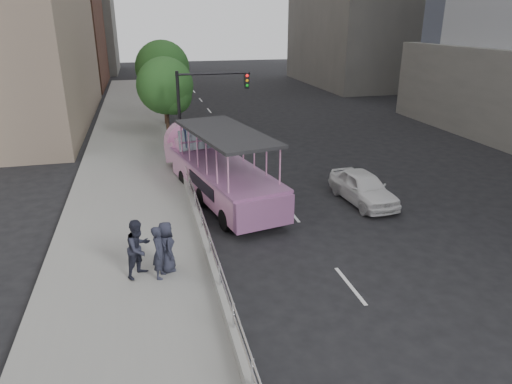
# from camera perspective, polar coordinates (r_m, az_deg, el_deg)

# --- Properties ---
(ground) EXTENTS (160.00, 160.00, 0.00)m
(ground) POSITION_cam_1_polar(r_m,az_deg,el_deg) (16.18, 5.43, -8.33)
(ground) COLOR black
(sidewalk) EXTENTS (5.50, 80.00, 0.30)m
(sidewalk) POSITION_cam_1_polar(r_m,az_deg,el_deg) (24.54, -15.32, 1.78)
(sidewalk) COLOR gray
(sidewalk) RESTS_ON ground
(kerb_wall) EXTENTS (0.24, 30.00, 0.36)m
(kerb_wall) POSITION_cam_1_polar(r_m,az_deg,el_deg) (17.06, -6.75, -4.95)
(kerb_wall) COLOR #9A9A95
(kerb_wall) RESTS_ON sidewalk
(guardrail) EXTENTS (0.07, 22.00, 0.71)m
(guardrail) POSITION_cam_1_polar(r_m,az_deg,el_deg) (16.78, -6.84, -2.91)
(guardrail) COLOR silver
(guardrail) RESTS_ON kerb_wall
(duck_boat) EXTENTS (4.43, 10.38, 3.36)m
(duck_boat) POSITION_cam_1_polar(r_m,az_deg,el_deg) (21.49, -5.09, 2.85)
(duck_boat) COLOR black
(duck_boat) RESTS_ON ground
(car) EXTENTS (1.98, 4.29, 1.43)m
(car) POSITION_cam_1_polar(r_m,az_deg,el_deg) (21.20, 13.24, 0.58)
(car) COLOR white
(car) RESTS_ON ground
(pedestrian_near) EXTENTS (0.60, 0.73, 1.72)m
(pedestrian_near) POSITION_cam_1_polar(r_m,az_deg,el_deg) (14.41, -11.99, -7.38)
(pedestrian_near) COLOR #232534
(pedestrian_near) RESTS_ON sidewalk
(pedestrian_mid) EXTENTS (1.15, 1.15, 1.88)m
(pedestrian_mid) POSITION_cam_1_polar(r_m,az_deg,el_deg) (14.62, -14.45, -6.81)
(pedestrian_mid) COLOR #232534
(pedestrian_mid) RESTS_ON sidewalk
(pedestrian_far) EXTENTS (0.69, 0.91, 1.67)m
(pedestrian_far) POSITION_cam_1_polar(r_m,az_deg,el_deg) (14.74, -11.15, -6.72)
(pedestrian_far) COLOR #232534
(pedestrian_far) RESTS_ON sidewalk
(parking_sign) EXTENTS (0.09, 0.63, 2.81)m
(parking_sign) POSITION_cam_1_polar(r_m,az_deg,el_deg) (23.13, -8.82, 5.33)
(parking_sign) COLOR black
(parking_sign) RESTS_ON ground
(traffic_signal) EXTENTS (4.20, 0.32, 5.20)m
(traffic_signal) POSITION_cam_1_polar(r_m,az_deg,el_deg) (26.33, -7.02, 11.18)
(traffic_signal) COLOR black
(traffic_signal) RESTS_ON ground
(street_tree_near) EXTENTS (3.52, 3.52, 5.72)m
(street_tree_near) POSITION_cam_1_polar(r_m,az_deg,el_deg) (29.52, -11.07, 12.63)
(street_tree_near) COLOR #332017
(street_tree_near) RESTS_ON ground
(street_tree_far) EXTENTS (3.97, 3.97, 6.45)m
(street_tree_far) POSITION_cam_1_polar(r_m,az_deg,el_deg) (35.42, -11.42, 14.72)
(street_tree_far) COLOR #332017
(street_tree_far) RESTS_ON ground
(midrise_stone_b) EXTENTS (16.00, 14.00, 20.00)m
(midrise_stone_b) POSITION_cam_1_polar(r_m,az_deg,el_deg) (78.10, -23.79, 20.83)
(midrise_stone_b) COLOR slate
(midrise_stone_b) RESTS_ON ground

